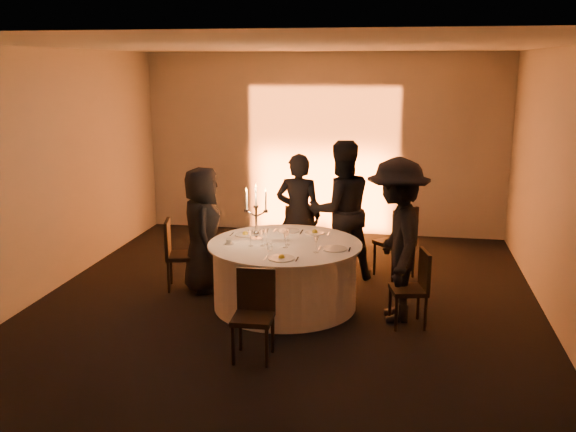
% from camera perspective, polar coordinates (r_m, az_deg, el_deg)
% --- Properties ---
extents(floor, '(7.00, 7.00, 0.00)m').
position_cam_1_polar(floor, '(7.72, -0.27, -7.94)').
color(floor, black).
rests_on(floor, ground).
extents(ceiling, '(7.00, 7.00, 0.00)m').
position_cam_1_polar(ceiling, '(7.19, -0.29, 14.91)').
color(ceiling, white).
rests_on(ceiling, wall_back).
extents(wall_back, '(7.00, 0.00, 7.00)m').
position_cam_1_polar(wall_back, '(10.73, 3.16, 6.38)').
color(wall_back, beige).
rests_on(wall_back, floor).
extents(wall_front, '(7.00, 0.00, 7.00)m').
position_cam_1_polar(wall_front, '(4.02, -9.48, -5.82)').
color(wall_front, beige).
rests_on(wall_front, floor).
extents(wall_left, '(0.00, 7.00, 7.00)m').
position_cam_1_polar(wall_left, '(8.39, -20.91, 3.53)').
color(wall_left, beige).
rests_on(wall_left, floor).
extents(wall_right, '(0.00, 7.00, 7.00)m').
position_cam_1_polar(wall_right, '(7.38, 23.28, 2.08)').
color(wall_right, beige).
rests_on(wall_right, floor).
extents(uplighter_fixture, '(0.25, 0.12, 0.10)m').
position_cam_1_polar(uplighter_fixture, '(10.72, 2.86, -1.53)').
color(uplighter_fixture, black).
rests_on(uplighter_fixture, floor).
extents(banquet_table, '(1.80, 1.80, 0.77)m').
position_cam_1_polar(banquet_table, '(7.59, -0.27, -5.24)').
color(banquet_table, black).
rests_on(banquet_table, floor).
extents(chair_left, '(0.48, 0.48, 0.90)m').
position_cam_1_polar(chair_left, '(8.25, -9.89, -3.03)').
color(chair_left, black).
rests_on(chair_left, floor).
extents(chair_back_left, '(0.41, 0.41, 0.92)m').
position_cam_1_polar(chair_back_left, '(8.89, 1.17, -1.54)').
color(chair_back_left, black).
rests_on(chair_back_left, floor).
extents(chair_back_right, '(0.60, 0.60, 0.98)m').
position_cam_1_polar(chair_back_right, '(8.64, 9.83, -1.96)').
color(chair_back_right, black).
rests_on(chair_back_right, floor).
extents(chair_right, '(0.45, 0.45, 0.85)m').
position_cam_1_polar(chair_right, '(7.14, 11.21, -5.96)').
color(chair_right, black).
rests_on(chair_right, floor).
extents(chair_front, '(0.39, 0.40, 0.87)m').
position_cam_1_polar(chair_front, '(6.30, -3.02, -8.26)').
color(chair_front, black).
rests_on(chair_front, floor).
extents(guest_left, '(0.72, 0.89, 1.58)m').
position_cam_1_polar(guest_left, '(8.07, -7.61, -1.21)').
color(guest_left, black).
rests_on(guest_left, floor).
extents(guest_back_left, '(0.62, 0.41, 1.67)m').
position_cam_1_polar(guest_back_left, '(8.56, 0.94, 0.06)').
color(guest_back_left, black).
rests_on(guest_back_left, floor).
extents(guest_back_right, '(1.12, 1.02, 1.86)m').
position_cam_1_polar(guest_back_right, '(8.45, 4.70, 0.48)').
color(guest_back_right, black).
rests_on(guest_back_right, floor).
extents(guest_right, '(0.83, 1.26, 1.83)m').
position_cam_1_polar(guest_right, '(7.16, 9.63, -2.14)').
color(guest_right, black).
rests_on(guest_right, floor).
extents(plate_left, '(0.36, 0.26, 0.08)m').
position_cam_1_polar(plate_left, '(7.83, -3.82, -1.60)').
color(plate_left, white).
rests_on(plate_left, banquet_table).
extents(plate_back_left, '(0.36, 0.28, 0.01)m').
position_cam_1_polar(plate_back_left, '(8.00, 0.03, -1.32)').
color(plate_back_left, white).
rests_on(plate_back_left, banquet_table).
extents(plate_back_right, '(0.35, 0.24, 0.08)m').
position_cam_1_polar(plate_back_right, '(7.90, 2.39, -1.43)').
color(plate_back_right, white).
rests_on(plate_back_right, banquet_table).
extents(plate_right, '(0.36, 0.28, 0.01)m').
position_cam_1_polar(plate_right, '(7.25, 4.15, -2.92)').
color(plate_right, white).
rests_on(plate_right, banquet_table).
extents(plate_front, '(0.36, 0.29, 0.08)m').
position_cam_1_polar(plate_front, '(6.88, -0.58, -3.71)').
color(plate_front, white).
rests_on(plate_front, banquet_table).
extents(coffee_cup, '(0.11, 0.11, 0.07)m').
position_cam_1_polar(coffee_cup, '(7.47, -5.24, -2.27)').
color(coffee_cup, white).
rests_on(coffee_cup, banquet_table).
extents(candelabra, '(0.29, 0.14, 0.68)m').
position_cam_1_polar(candelabra, '(7.58, -2.84, -0.39)').
color(candelabra, silver).
rests_on(candelabra, banquet_table).
extents(wine_glass_a, '(0.07, 0.07, 0.19)m').
position_cam_1_polar(wine_glass_a, '(7.37, -0.06, -1.57)').
color(wine_glass_a, white).
rests_on(wine_glass_a, banquet_table).
extents(wine_glass_b, '(0.07, 0.07, 0.19)m').
position_cam_1_polar(wine_glass_b, '(7.27, -0.23, -1.78)').
color(wine_glass_b, white).
rests_on(wine_glass_b, banquet_table).
extents(wine_glass_c, '(0.07, 0.07, 0.19)m').
position_cam_1_polar(wine_glass_c, '(7.39, -1.96, -1.53)').
color(wine_glass_c, white).
rests_on(wine_glass_c, banquet_table).
extents(wine_glass_d, '(0.07, 0.07, 0.19)m').
position_cam_1_polar(wine_glass_d, '(7.34, -3.34, -1.65)').
color(wine_glass_d, white).
rests_on(wine_glass_d, banquet_table).
extents(wine_glass_e, '(0.07, 0.07, 0.19)m').
position_cam_1_polar(wine_glass_e, '(7.33, -2.32, -1.66)').
color(wine_glass_e, white).
rests_on(wine_glass_e, banquet_table).
extents(wine_glass_f, '(0.07, 0.07, 0.19)m').
position_cam_1_polar(wine_glass_f, '(7.08, 2.52, -2.20)').
color(wine_glass_f, white).
rests_on(wine_glass_f, banquet_table).
extents(tumbler_a, '(0.07, 0.07, 0.09)m').
position_cam_1_polar(tumbler_a, '(7.55, -0.13, -1.92)').
color(tumbler_a, white).
rests_on(tumbler_a, banquet_table).
extents(tumbler_b, '(0.07, 0.07, 0.09)m').
position_cam_1_polar(tumbler_b, '(7.17, -1.63, -2.77)').
color(tumbler_b, white).
rests_on(tumbler_b, banquet_table).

